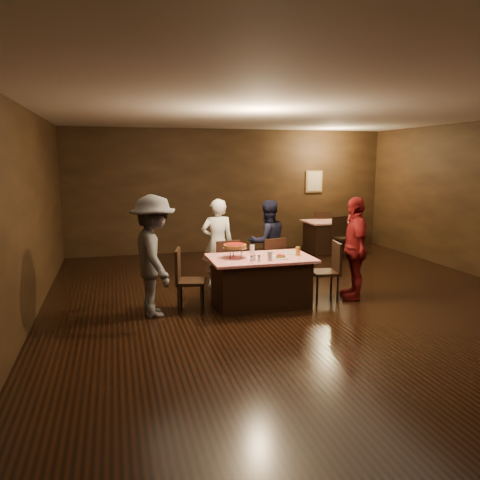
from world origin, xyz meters
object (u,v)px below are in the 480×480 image
at_px(chair_back_far, 320,229).
at_px(diner_red_shirt, 355,248).
at_px(glass_back, 252,249).
at_px(chair_end_left, 191,280).
at_px(chair_end_right, 325,271).
at_px(back_table, 330,236).
at_px(plate_empty, 290,253).
at_px(main_table, 260,281).
at_px(diner_white_jacket, 217,243).
at_px(diner_navy_hoodie, 267,242).
at_px(glass_front_left, 270,256).
at_px(chair_far_left, 225,266).
at_px(chair_back_near, 344,237).
at_px(glass_amber, 298,251).
at_px(chair_far_right, 269,264).
at_px(pizza_stand, 235,246).
at_px(diner_grey_knit, 154,256).

relative_size(chair_back_far, diner_red_shirt, 0.57).
bearing_deg(glass_back, diner_red_shirt, -11.56).
distance_m(chair_end_left, chair_end_right, 2.20).
relative_size(back_table, plate_empty, 5.20).
relative_size(main_table, diner_white_jacket, 1.01).
bearing_deg(back_table, diner_red_shirt, -110.50).
height_order(chair_back_far, plate_empty, chair_back_far).
xyz_separation_m(diner_white_jacket, diner_navy_hoodie, (0.94, -0.00, -0.02)).
height_order(main_table, plate_empty, plate_empty).
bearing_deg(glass_back, diner_navy_hoodie, 58.61).
bearing_deg(diner_white_jacket, glass_front_left, 108.15).
xyz_separation_m(main_table, chair_end_right, (1.10, 0.00, 0.09)).
relative_size(back_table, chair_far_left, 1.37).
bearing_deg(plate_empty, glass_back, 165.96).
relative_size(diner_navy_hoodie, diner_red_shirt, 0.92).
xyz_separation_m(chair_back_near, glass_amber, (-2.39, -3.04, 0.37)).
height_order(chair_far_right, diner_red_shirt, diner_red_shirt).
bearing_deg(glass_amber, plate_empty, 104.04).
bearing_deg(diner_navy_hoodie, pizza_stand, 42.48).
bearing_deg(glass_amber, diner_white_jacket, 128.13).
bearing_deg(chair_far_left, pizza_stand, 83.70).
relative_size(diner_grey_knit, diner_red_shirt, 1.06).
height_order(chair_far_left, chair_back_far, same).
distance_m(chair_far_right, pizza_stand, 1.16).
bearing_deg(chair_far_right, chair_end_right, 120.80).
xyz_separation_m(chair_far_right, diner_white_jacket, (-0.82, 0.49, 0.32)).
bearing_deg(back_table, chair_far_right, -131.42).
bearing_deg(chair_far_right, pizza_stand, 28.96).
bearing_deg(diner_navy_hoodie, chair_end_right, 105.16).
distance_m(main_table, chair_far_left, 0.85).
relative_size(chair_far_right, diner_red_shirt, 0.57).
distance_m(diner_grey_knit, pizza_stand, 1.25).
xyz_separation_m(diner_white_jacket, glass_back, (0.37, -0.94, 0.05)).
bearing_deg(glass_front_left, diner_white_jacket, 106.79).
bearing_deg(pizza_stand, glass_amber, -5.71).
bearing_deg(glass_front_left, back_table, 53.58).
xyz_separation_m(chair_far_right, chair_end_right, (0.70, -0.75, 0.00)).
distance_m(pizza_stand, glass_back, 0.44).
xyz_separation_m(back_table, chair_end_left, (-4.09, -3.69, 0.09)).
height_order(chair_end_left, plate_empty, chair_end_left).
bearing_deg(glass_back, diner_white_jacket, 111.19).
xyz_separation_m(main_table, glass_front_left, (0.05, -0.30, 0.46)).
relative_size(main_table, chair_far_left, 1.68).
height_order(back_table, chair_far_left, chair_far_left).
xyz_separation_m(main_table, pizza_stand, (-0.40, 0.05, 0.57)).
height_order(chair_end_left, diner_navy_hoodie, diner_navy_hoodie).
height_order(diner_grey_knit, pizza_stand, diner_grey_knit).
distance_m(chair_far_left, diner_white_jacket, 0.59).
bearing_deg(plate_empty, chair_far_right, 104.04).
bearing_deg(chair_end_left, pizza_stand, -71.89).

